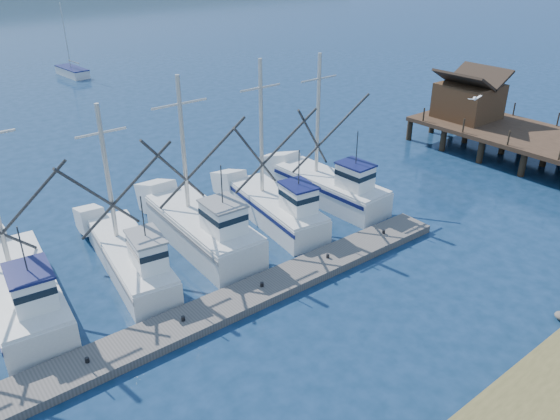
% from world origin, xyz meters
% --- Properties ---
extents(ground, '(500.00, 500.00, 0.00)m').
position_xyz_m(ground, '(0.00, 0.00, 0.00)').
color(ground, '#0D243B').
rests_on(ground, ground).
extents(floating_dock, '(29.36, 2.42, 0.39)m').
position_xyz_m(floating_dock, '(-7.33, 5.54, 0.20)').
color(floating_dock, '#58534F').
rests_on(floating_dock, ground).
extents(timber_pier, '(7.00, 20.00, 8.00)m').
position_xyz_m(timber_pier, '(21.50, 8.46, 2.57)').
color(timber_pier, black).
rests_on(timber_pier, ground).
extents(trawler_fleet, '(29.14, 8.76, 8.95)m').
position_xyz_m(trawler_fleet, '(-7.07, 10.43, 0.97)').
color(trawler_fleet, silver).
rests_on(trawler_fleet, ground).
extents(sailboat_near, '(2.21, 5.47, 8.10)m').
position_xyz_m(sailboat_near, '(5.80, 54.27, 0.50)').
color(sailboat_near, silver).
rests_on(sailboat_near, ground).
extents(flying_gull, '(1.25, 0.23, 0.23)m').
position_xyz_m(flying_gull, '(12.95, 6.30, 6.09)').
color(flying_gull, white).
rests_on(flying_gull, ground).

